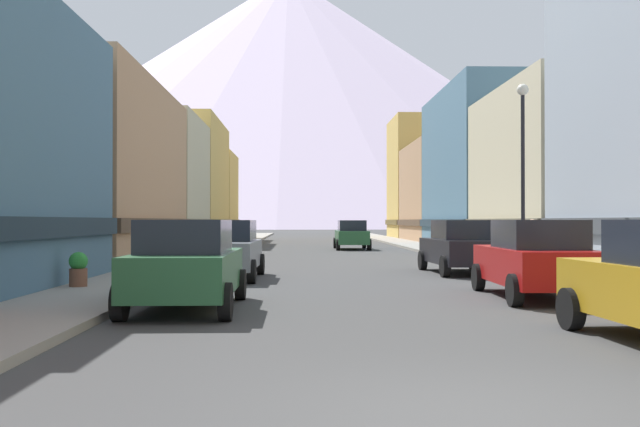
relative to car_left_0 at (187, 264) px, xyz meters
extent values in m
plane|color=#3D3D3D|center=(3.80, -7.72, -0.90)|extent=(400.00, 400.00, 0.00)
cube|color=gray|center=(-2.45, 27.28, -0.82)|extent=(2.50, 100.00, 0.15)
cube|color=gray|center=(10.05, 27.28, -0.82)|extent=(2.50, 100.00, 0.15)
cube|color=tan|center=(-6.75, 15.79, 2.89)|extent=(6.10, 13.87, 7.59)
cube|color=brown|center=(-6.75, 15.79, 0.70)|extent=(6.40, 13.87, 0.50)
cube|color=beige|center=(-8.12, 27.66, 3.03)|extent=(8.83, 9.28, 7.86)
cube|color=#595444|center=(-8.12, 27.66, 0.70)|extent=(9.13, 9.28, 0.50)
cube|color=#D8B259|center=(-7.12, 38.63, 3.71)|extent=(6.84, 12.07, 9.22)
cube|color=brown|center=(-7.12, 38.63, 0.70)|extent=(7.14, 12.07, 0.50)
cube|color=#D8B259|center=(-8.60, 49.28, 3.01)|extent=(9.79, 8.49, 7.82)
cube|color=brown|center=(-8.60, 49.28, 0.70)|extent=(10.09, 8.49, 0.50)
cube|color=beige|center=(14.77, 17.69, 3.04)|extent=(6.94, 11.32, 7.87)
cube|color=#595444|center=(14.77, 17.69, 0.70)|extent=(7.24, 11.32, 0.50)
cube|color=slate|center=(15.55, 30.66, 4.19)|extent=(8.50, 13.91, 10.18)
cube|color=#22333F|center=(15.55, 30.66, 0.70)|extent=(8.80, 13.91, 0.50)
cube|color=tan|center=(16.25, 43.66, 3.15)|extent=(9.90, 11.88, 8.10)
cube|color=brown|center=(16.25, 43.66, 0.70)|extent=(10.20, 11.88, 0.50)
cube|color=#D8B259|center=(15.32, 54.32, 5.00)|extent=(8.05, 8.55, 11.80)
cube|color=brown|center=(15.32, 54.32, 0.70)|extent=(8.35, 8.55, 0.50)
cube|color=#265933|center=(0.00, 0.06, -0.16)|extent=(1.87, 4.41, 0.80)
cube|color=#1E232D|center=(0.00, -0.19, 0.56)|extent=(1.61, 2.21, 0.64)
cylinder|color=black|center=(-0.93, 1.71, -0.56)|extent=(0.22, 0.68, 0.68)
cylinder|color=black|center=(0.91, 1.72, -0.56)|extent=(0.22, 0.68, 0.68)
cylinder|color=black|center=(-0.91, -1.59, -0.56)|extent=(0.22, 0.68, 0.68)
cylinder|color=black|center=(0.93, -1.58, -0.56)|extent=(0.22, 0.68, 0.68)
cube|color=slate|center=(0.00, 7.33, -0.16)|extent=(1.93, 4.44, 0.80)
cube|color=#1E232D|center=(0.00, 7.58, 0.56)|extent=(1.64, 2.23, 0.64)
cylinder|color=black|center=(0.89, 5.66, -0.56)|extent=(0.23, 0.68, 0.68)
cylinder|color=black|center=(-0.95, 5.70, -0.56)|extent=(0.23, 0.68, 0.68)
cylinder|color=black|center=(0.95, 8.96, -0.56)|extent=(0.23, 0.68, 0.68)
cylinder|color=black|center=(-0.89, 9.00, -0.56)|extent=(0.23, 0.68, 0.68)
cylinder|color=black|center=(6.61, -2.72, -0.56)|extent=(0.25, 0.69, 0.68)
cube|color=#9E1111|center=(7.60, 1.91, -0.16)|extent=(1.97, 4.45, 0.80)
cube|color=#1E232D|center=(7.59, 1.66, 0.56)|extent=(1.67, 2.25, 0.64)
cylinder|color=black|center=(6.73, 3.58, -0.56)|extent=(0.24, 0.69, 0.68)
cylinder|color=black|center=(8.57, 3.53, -0.56)|extent=(0.24, 0.69, 0.68)
cylinder|color=black|center=(6.63, 0.28, -0.56)|extent=(0.24, 0.69, 0.68)
cylinder|color=black|center=(8.47, 0.23, -0.56)|extent=(0.24, 0.69, 0.68)
cube|color=black|center=(7.60, 9.32, -0.16)|extent=(1.99, 4.46, 0.80)
cube|color=#1E232D|center=(7.61, 9.07, 0.56)|extent=(1.68, 2.25, 0.64)
cylinder|color=black|center=(6.62, 10.94, -0.56)|extent=(0.24, 0.69, 0.68)
cylinder|color=black|center=(8.46, 11.01, -0.56)|extent=(0.24, 0.69, 0.68)
cylinder|color=black|center=(6.74, 7.64, -0.56)|extent=(0.24, 0.69, 0.68)
cylinder|color=black|center=(8.58, 7.71, -0.56)|extent=(0.24, 0.69, 0.68)
cube|color=#265933|center=(5.40, 28.70, -0.16)|extent=(1.84, 4.40, 0.80)
cube|color=#1E232D|center=(5.40, 28.45, 0.56)|extent=(1.60, 2.20, 0.64)
cylinder|color=black|center=(4.48, 30.35, -0.56)|extent=(0.22, 0.68, 0.68)
cylinder|color=black|center=(6.32, 30.35, -0.56)|extent=(0.22, 0.68, 0.68)
cylinder|color=black|center=(4.48, 27.05, -0.56)|extent=(0.22, 0.68, 0.68)
cylinder|color=black|center=(6.32, 27.05, -0.56)|extent=(0.22, 0.68, 0.68)
cylinder|color=brown|center=(10.80, 4.21, -0.53)|extent=(0.50, 0.50, 0.45)
sphere|color=#2B851F|center=(10.80, 4.21, 0.00)|extent=(0.75, 0.75, 0.75)
cylinder|color=brown|center=(-3.20, 3.39, -0.53)|extent=(0.43, 0.43, 0.44)
sphere|color=#2C8A35|center=(-3.20, 3.39, -0.13)|extent=(0.45, 0.45, 0.45)
cylinder|color=brown|center=(10.05, 9.32, -0.03)|extent=(0.36, 0.36, 1.44)
sphere|color=tan|center=(10.05, 9.32, 0.80)|extent=(0.23, 0.23, 0.23)
cylinder|color=black|center=(9.15, 7.53, 2.00)|extent=(0.12, 0.12, 5.50)
sphere|color=white|center=(9.15, 7.53, 4.93)|extent=(0.36, 0.36, 0.36)
cone|color=silver|center=(-2.26, 252.28, 46.99)|extent=(264.82, 264.82, 95.78)
camera|label=1|loc=(2.23, -13.84, 0.87)|focal=39.10mm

